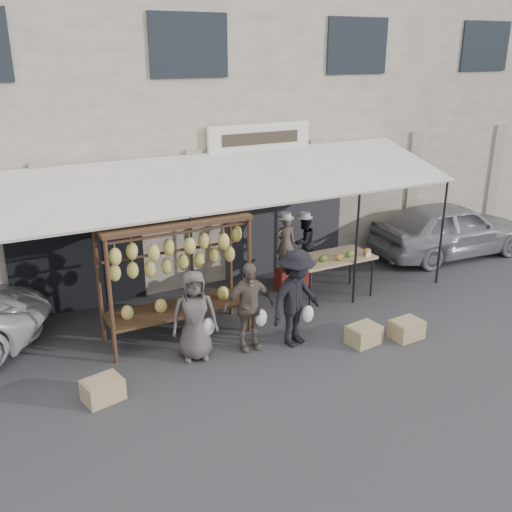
{
  "coord_description": "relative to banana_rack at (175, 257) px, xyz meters",
  "views": [
    {
      "loc": [
        -4.25,
        -7.45,
        4.93
      ],
      "look_at": [
        0.37,
        1.4,
        1.3
      ],
      "focal_mm": 40.0,
      "sensor_mm": 36.0,
      "label": 1
    }
  ],
  "objects": [
    {
      "name": "ground_plane",
      "position": [
        1.21,
        -1.37,
        -1.56
      ],
      "size": [
        90.0,
        90.0,
        0.0
      ],
      "primitive_type": "plane",
      "color": "#2D2D30"
    },
    {
      "name": "sedan",
      "position": [
        7.59,
        1.03,
        -0.86
      ],
      "size": [
        4.22,
        1.97,
        1.4
      ],
      "primitive_type": "imported",
      "rotation": [
        0.0,
        0.0,
        1.49
      ],
      "color": "gray",
      "rests_on": "ground_plane"
    },
    {
      "name": "vendor_right",
      "position": [
        3.32,
        1.1,
        -0.58
      ],
      "size": [
        0.69,
        0.61,
        1.18
      ],
      "primitive_type": "imported",
      "rotation": [
        0.0,
        0.0,
        3.47
      ],
      "color": "black",
      "rests_on": "stool_right"
    },
    {
      "name": "stool_left",
      "position": [
        2.81,
        1.03,
        -1.33
      ],
      "size": [
        0.38,
        0.38,
        0.47
      ],
      "primitive_type": "cube",
      "rotation": [
        0.0,
        0.0,
        0.14
      ],
      "color": "maroon",
      "rests_on": "ground_plane"
    },
    {
      "name": "vendor_left",
      "position": [
        2.81,
        1.03,
        -0.5
      ],
      "size": [
        0.49,
        0.38,
        1.18
      ],
      "primitive_type": "imported",
      "rotation": [
        0.0,
        0.0,
        2.9
      ],
      "color": "brown",
      "rests_on": "stool_left"
    },
    {
      "name": "crate_far",
      "position": [
        -1.69,
        -1.32,
        -1.4
      ],
      "size": [
        0.63,
        0.53,
        0.33
      ],
      "primitive_type": "cube",
      "rotation": [
        0.0,
        0.0,
        0.22
      ],
      "color": "tan",
      "rests_on": "ground_plane"
    },
    {
      "name": "produce_table",
      "position": [
        3.48,
        0.21,
        -0.7
      ],
      "size": [
        1.7,
        0.9,
        1.04
      ],
      "color": "tan",
      "rests_on": "ground_plane"
    },
    {
      "name": "crate_near_b",
      "position": [
        3.65,
        -1.91,
        -1.4
      ],
      "size": [
        0.58,
        0.45,
        0.33
      ],
      "primitive_type": "cube",
      "rotation": [
        0.0,
        0.0,
        0.06
      ],
      "color": "tan",
      "rests_on": "ground_plane"
    },
    {
      "name": "crate_near_a",
      "position": [
        2.83,
        -1.72,
        -1.4
      ],
      "size": [
        0.6,
        0.49,
        0.33
      ],
      "primitive_type": "cube",
      "rotation": [
        0.0,
        0.0,
        0.12
      ],
      "color": "tan",
      "rests_on": "ground_plane"
    },
    {
      "name": "awning",
      "position": [
        1.22,
        0.91,
        1.01
      ],
      "size": [
        10.0,
        2.35,
        2.92
      ],
      "color": "silver",
      "rests_on": "ground_plane"
    },
    {
      "name": "customer_mid",
      "position": [
        0.94,
        -0.92,
        -0.77
      ],
      "size": [
        0.96,
        0.46,
        1.58
      ],
      "primitive_type": "imported",
      "rotation": [
        0.0,
        0.0,
        -0.09
      ],
      "color": "#64564C",
      "rests_on": "ground_plane"
    },
    {
      "name": "customer_right",
      "position": [
        1.74,
        -1.17,
        -0.68
      ],
      "size": [
        1.28,
        0.97,
        1.76
      ],
      "primitive_type": "imported",
      "rotation": [
        0.0,
        0.0,
        0.31
      ],
      "color": "black",
      "rests_on": "ground_plane"
    },
    {
      "name": "stool_right",
      "position": [
        3.32,
        1.1,
        -1.37
      ],
      "size": [
        0.36,
        0.36,
        0.4
      ],
      "primitive_type": "cube",
      "rotation": [
        0.0,
        0.0,
        -0.32
      ],
      "color": "maroon",
      "rests_on": "ground_plane"
    },
    {
      "name": "banana_rack",
      "position": [
        0.0,
        0.0,
        0.0
      ],
      "size": [
        2.6,
        0.9,
        2.24
      ],
      "color": "black",
      "rests_on": "ground_plane"
    },
    {
      "name": "customer_left",
      "position": [
        0.0,
        -0.8,
        -0.78
      ],
      "size": [
        0.86,
        0.67,
        1.57
      ],
      "primitive_type": "imported",
      "rotation": [
        0.0,
        0.0,
        -0.25
      ],
      "color": "#4D4643",
      "rests_on": "ground_plane"
    },
    {
      "name": "shophouse",
      "position": [
        1.21,
        5.12,
        2.08
      ],
      "size": [
        24.0,
        6.15,
        7.3
      ],
      "color": "#C4B39D",
      "rests_on": "ground_plane"
    }
  ]
}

